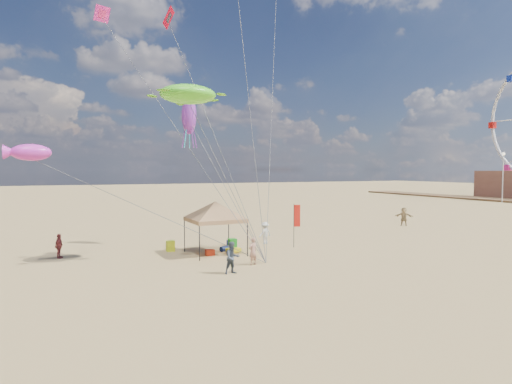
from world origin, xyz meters
TOP-DOWN VIEW (x-y plane):
  - ground at (0.00, 0.00)m, footprint 280.00×280.00m
  - canopy_tent at (-2.24, 4.40)m, footprint 6.32×6.32m
  - feather_flag at (3.64, 4.30)m, footprint 0.45×0.16m
  - cooler_red at (-2.70, 4.08)m, footprint 0.54×0.38m
  - cooler_blue at (-0.22, 6.85)m, footprint 0.54×0.38m
  - bag_navy at (-1.40, 4.93)m, footprint 0.69×0.54m
  - bag_orange at (-4.22, 8.35)m, footprint 0.54×0.69m
  - chair_green at (-0.60, 5.60)m, footprint 0.50×0.50m
  - chair_yellow at (-4.65, 6.48)m, footprint 0.50×0.50m
  - crate_grey at (-1.57, 3.54)m, footprint 0.34×0.30m
  - beach_cart at (-1.06, 4.19)m, footprint 0.90×0.50m
  - person_near_a at (-1.31, 0.54)m, footprint 0.67×0.56m
  - person_near_b at (-3.11, -0.93)m, footprint 0.88×0.72m
  - person_near_c at (2.30, 6.50)m, footprint 1.15×0.86m
  - person_far_a at (-11.35, 7.10)m, footprint 0.69×0.94m
  - person_far_c at (18.79, 10.02)m, footprint 1.62×1.51m
  - lamp_north at (55.00, 26.00)m, footprint 0.50×0.50m
  - turtle_kite at (-4.50, 2.37)m, footprint 3.25×2.62m
  - fish_kite at (-12.59, 4.72)m, footprint 2.12×1.19m
  - squid_kite at (-2.93, 7.88)m, footprint 1.32×1.32m
  - stunt_kite_pink at (-8.20, 12.06)m, footprint 1.23×0.90m
  - stunt_kite_red at (-4.32, 7.75)m, footprint 1.04×1.40m

SIDE VIEW (x-z plane):
  - ground at x=0.00m, z-range 0.00..0.00m
  - crate_grey at x=-1.57m, z-range 0.00..0.28m
  - bag_navy at x=-1.40m, z-range 0.00..0.36m
  - bag_orange at x=-4.22m, z-range 0.00..0.36m
  - cooler_red at x=-2.70m, z-range 0.00..0.38m
  - cooler_blue at x=-0.22m, z-range 0.00..0.38m
  - beach_cart at x=-1.06m, z-range 0.08..0.32m
  - chair_green at x=-0.60m, z-range 0.00..0.70m
  - chair_yellow at x=-4.65m, z-range 0.00..0.70m
  - person_far_a at x=-11.35m, z-range 0.00..1.48m
  - person_near_a at x=-1.31m, z-range 0.00..1.57m
  - person_near_c at x=2.30m, z-range 0.00..1.59m
  - person_near_b at x=-3.11m, z-range 0.00..1.68m
  - person_far_c at x=18.79m, z-range 0.00..1.81m
  - feather_flag at x=3.64m, z-range 0.51..3.54m
  - canopy_tent at x=-2.24m, z-range 1.29..5.19m
  - lamp_north at x=55.00m, z-range 1.39..9.64m
  - fish_kite at x=-12.59m, z-range 5.88..6.79m
  - squid_kite at x=-2.93m, z-range 7.86..10.53m
  - turtle_kite at x=-4.50m, z-range 9.11..10.18m
  - stunt_kite_red at x=-4.32m, z-range 15.04..16.21m
  - stunt_kite_pink at x=-8.20m, z-range 16.20..17.23m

